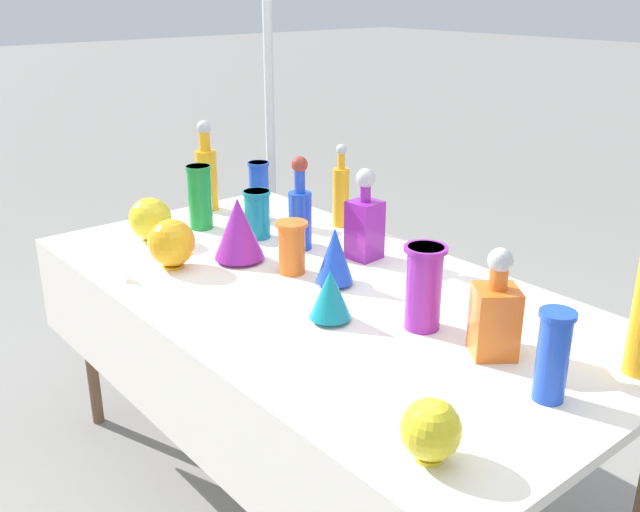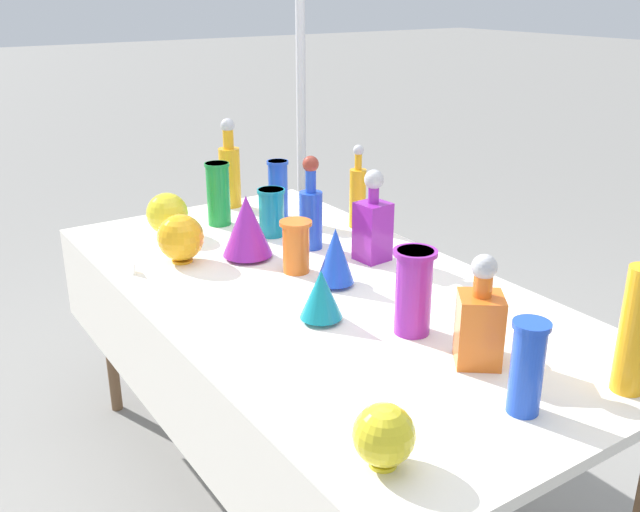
% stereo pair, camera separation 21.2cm
% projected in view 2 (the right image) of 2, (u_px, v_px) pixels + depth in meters
% --- Properties ---
extents(ground_plane, '(40.00, 40.00, 0.00)m').
position_uv_depth(ground_plane, '(320.00, 492.00, 2.43)').
color(ground_plane, gray).
extents(display_table, '(1.96, 1.02, 0.76)m').
position_uv_depth(display_table, '(309.00, 307.00, 2.15)').
color(display_table, white).
rests_on(display_table, ground).
extents(tall_bottle_0, '(0.06, 0.06, 0.31)m').
position_uv_depth(tall_bottle_0, '(358.00, 194.00, 2.64)').
color(tall_bottle_0, orange).
rests_on(tall_bottle_0, display_table).
extents(tall_bottle_1, '(0.08, 0.08, 0.32)m').
position_uv_depth(tall_bottle_1, '(311.00, 211.00, 2.43)').
color(tall_bottle_1, blue).
rests_on(tall_bottle_1, display_table).
extents(tall_bottle_2, '(0.07, 0.07, 0.43)m').
position_uv_depth(tall_bottle_2, '(638.00, 322.00, 1.55)').
color(tall_bottle_2, orange).
rests_on(tall_bottle_2, display_table).
extents(tall_bottle_3, '(0.09, 0.09, 0.36)m').
position_uv_depth(tall_bottle_3, '(230.00, 171.00, 2.89)').
color(tall_bottle_3, orange).
rests_on(tall_bottle_3, display_table).
extents(square_decanter_0, '(0.15, 0.15, 0.28)m').
position_uv_depth(square_decanter_0, '(480.00, 321.00, 1.69)').
color(square_decanter_0, orange).
rests_on(square_decanter_0, display_table).
extents(square_decanter_1, '(0.10, 0.10, 0.31)m').
position_uv_depth(square_decanter_1, '(373.00, 224.00, 2.32)').
color(square_decanter_1, purple).
rests_on(square_decanter_1, display_table).
extents(slender_vase_0, '(0.10, 0.10, 0.17)m').
position_uv_depth(slender_vase_0, '(296.00, 244.00, 2.24)').
color(slender_vase_0, orange).
rests_on(slender_vase_0, display_table).
extents(slender_vase_1, '(0.10, 0.10, 0.17)m').
position_uv_depth(slender_vase_1, '(271.00, 211.00, 2.56)').
color(slender_vase_1, teal).
rests_on(slender_vase_1, display_table).
extents(slender_vase_2, '(0.08, 0.08, 0.23)m').
position_uv_depth(slender_vase_2, '(278.00, 188.00, 2.74)').
color(slender_vase_2, blue).
rests_on(slender_vase_2, display_table).
extents(slender_vase_3, '(0.11, 0.11, 0.23)m').
position_uv_depth(slender_vase_3, '(414.00, 289.00, 1.83)').
color(slender_vase_3, purple).
rests_on(slender_vase_3, display_table).
extents(slender_vase_4, '(0.08, 0.08, 0.21)m').
position_uv_depth(slender_vase_4, '(527.00, 365.00, 1.49)').
color(slender_vase_4, blue).
rests_on(slender_vase_4, display_table).
extents(slender_vase_5, '(0.09, 0.09, 0.24)m').
position_uv_depth(slender_vase_5, '(218.00, 192.00, 2.67)').
color(slender_vase_5, '#198C38').
rests_on(slender_vase_5, display_table).
extents(fluted_vase_0, '(0.12, 0.12, 0.18)m').
position_uv_depth(fluted_vase_0, '(335.00, 256.00, 2.13)').
color(fluted_vase_0, blue).
rests_on(fluted_vase_0, display_table).
extents(fluted_vase_1, '(0.12, 0.12, 0.15)m').
position_uv_depth(fluted_vase_1, '(321.00, 295.00, 1.91)').
color(fluted_vase_1, teal).
rests_on(fluted_vase_1, display_table).
extents(fluted_vase_2, '(0.17, 0.17, 0.21)m').
position_uv_depth(fluted_vase_2, '(247.00, 226.00, 2.35)').
color(fluted_vase_2, purple).
rests_on(fluted_vase_2, display_table).
extents(round_bowl_0, '(0.12, 0.12, 0.13)m').
position_uv_depth(round_bowl_0, '(384.00, 435.00, 1.33)').
color(round_bowl_0, yellow).
rests_on(round_bowl_0, display_table).
extents(round_bowl_1, '(0.15, 0.15, 0.16)m').
position_uv_depth(round_bowl_1, '(181.00, 238.00, 2.32)').
color(round_bowl_1, orange).
rests_on(round_bowl_1, display_table).
extents(round_bowl_2, '(0.15, 0.15, 0.16)m').
position_uv_depth(round_bowl_2, '(167.00, 214.00, 2.57)').
color(round_bowl_2, yellow).
rests_on(round_bowl_2, display_table).
extents(price_tag_left, '(0.06, 0.02, 0.04)m').
position_uv_depth(price_tag_left, '(132.00, 267.00, 2.26)').
color(price_tag_left, white).
rests_on(price_tag_left, display_table).
extents(canopy_pole, '(0.18, 0.18, 2.41)m').
position_uv_depth(canopy_pole, '(301.00, 135.00, 3.37)').
color(canopy_pole, silver).
rests_on(canopy_pole, ground).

